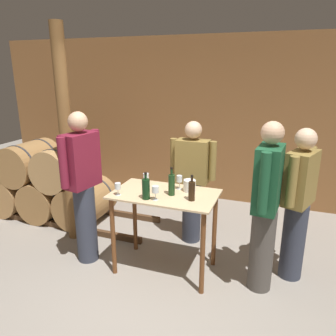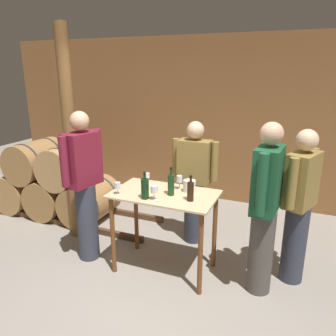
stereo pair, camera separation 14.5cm
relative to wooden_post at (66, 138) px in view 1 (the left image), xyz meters
The scene contains 17 objects.
ground_plane 2.21m from the wooden_post, 30.04° to the right, with size 14.00×14.00×0.00m, color gray.
back_wall 2.53m from the wooden_post, 53.30° to the left, with size 8.40×0.05×2.70m.
barrel_rack 1.22m from the wooden_post, 148.75° to the left, with size 3.34×0.80×1.14m.
tasting_table 1.56m from the wooden_post, 11.22° to the right, with size 1.11×0.66×0.92m.
wooden_post is the anchor object (origin of this frame).
wine_bottle_far_left 1.41m from the wooden_post, 20.86° to the right, with size 0.08×0.08×0.28m.
wine_bottle_left 1.55m from the wooden_post, 11.42° to the right, with size 0.07×0.07×0.30m.
wine_bottle_center 1.80m from the wooden_post, 12.05° to the right, with size 0.07×0.07×0.27m.
wine_glass_near_left 1.14m from the wooden_post, 27.12° to the right, with size 0.06×0.06×0.13m.
wine_glass_near_center 1.15m from the wooden_post, ahead, with size 0.07×0.07×0.12m.
wine_glass_near_right 1.51m from the wooden_post, 19.34° to the right, with size 0.07×0.07×0.15m.
wine_glass_far_side 1.55m from the wooden_post, ahead, with size 0.06×0.06×0.15m.
ice_bucket 1.68m from the wooden_post, ahead, with size 0.13×0.13×0.13m.
person_host 2.49m from the wooden_post, ahead, with size 0.25×0.59×1.73m.
person_visitor_with_scarf 0.75m from the wooden_post, 40.21° to the right, with size 0.29×0.58×1.75m.
person_visitor_bearded 2.78m from the wooden_post, ahead, with size 0.34×0.56×1.63m.
person_visitor_near_door 1.65m from the wooden_post, 17.19° to the left, with size 0.59×0.24×1.58m.
Camera 1 is at (1.04, -2.43, 2.17)m, focal length 35.00 mm.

